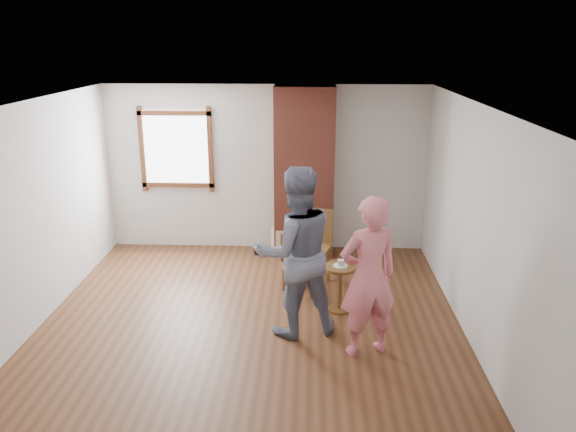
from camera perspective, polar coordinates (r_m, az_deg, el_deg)
The scene contains 12 objects.
ground at distance 6.73m, azimuth -3.94°, elevation -11.44°, with size 5.50×5.50×0.00m, color brown.
room_shell at distance 6.65m, azimuth -4.20°, elevation 4.95°, with size 5.04×5.52×2.62m.
brick_chimney at distance 8.57m, azimuth 1.66°, elevation 4.41°, with size 0.90×0.50×2.60m, color #9E4838.
stoneware_crock at distance 8.79m, azimuth -0.63°, elevation -2.56°, with size 0.35×0.35×0.45m, color #C6B38F.
dark_pot at distance 8.87m, azimuth -3.04°, elevation -3.45°, with size 0.14×0.14×0.14m, color black.
dining_chair_left at distance 7.43m, azimuth 0.82°, elevation -4.58°, with size 0.46×0.46×0.81m.
dining_chair_right at distance 7.73m, azimuth 2.55°, elevation -2.71°, with size 0.60×0.60×1.03m.
side_table at distance 7.00m, azimuth 5.29°, elevation -6.57°, with size 0.40×0.40×0.60m.
cake_plate at distance 6.92m, azimuth 5.34°, elevation -5.05°, with size 0.18×0.18×0.01m, color white.
cake_slice at distance 6.91m, azimuth 5.43°, elevation -4.79°, with size 0.08×0.07×0.06m, color white.
man at distance 6.27m, azimuth 0.78°, elevation -3.69°, with size 0.96×0.75×1.97m, color #141D39.
person_pink at distance 5.94m, azimuth 8.16°, elevation -6.17°, with size 0.64×0.42×1.77m, color pink.
Camera 1 is at (0.69, -5.83, 3.28)m, focal length 35.00 mm.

